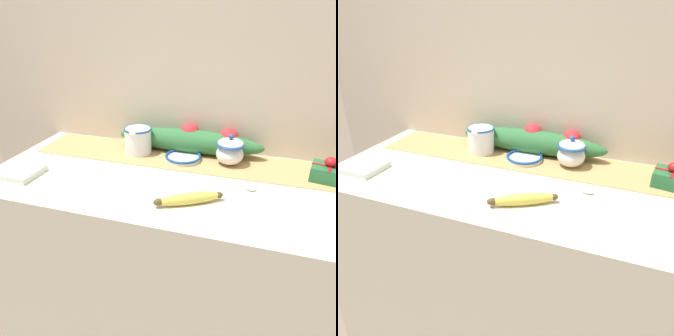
% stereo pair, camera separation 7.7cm
% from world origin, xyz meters
% --- Properties ---
extents(countertop, '(1.33, 0.60, 0.91)m').
position_xyz_m(countertop, '(0.00, 0.00, 0.46)').
color(countertop, beige).
rests_on(countertop, ground_plane).
extents(back_wall, '(2.13, 0.04, 2.40)m').
position_xyz_m(back_wall, '(0.00, 0.32, 1.20)').
color(back_wall, beige).
rests_on(back_wall, ground_plane).
extents(table_runner, '(1.22, 0.23, 0.00)m').
position_xyz_m(table_runner, '(0.00, 0.17, 0.91)').
color(table_runner, tan).
rests_on(table_runner, countertop).
extents(cream_pitcher, '(0.11, 0.13, 0.11)m').
position_xyz_m(cream_pitcher, '(-0.20, 0.18, 0.97)').
color(cream_pitcher, white).
rests_on(cream_pitcher, countertop).
extents(sugar_bowl, '(0.11, 0.11, 0.12)m').
position_xyz_m(sugar_bowl, '(0.18, 0.17, 0.97)').
color(sugar_bowl, white).
rests_on(sugar_bowl, countertop).
extents(small_dish, '(0.14, 0.14, 0.02)m').
position_xyz_m(small_dish, '(-0.00, 0.16, 0.92)').
color(small_dish, white).
rests_on(small_dish, countertop).
extents(banana, '(0.20, 0.14, 0.04)m').
position_xyz_m(banana, '(0.10, -0.15, 0.93)').
color(banana, '#DBCC4C').
rests_on(banana, countertop).
extents(spoon, '(0.17, 0.04, 0.01)m').
position_xyz_m(spoon, '(0.27, -0.00, 0.91)').
color(spoon, silver).
rests_on(spoon, countertop).
extents(napkin_stack, '(0.14, 0.14, 0.02)m').
position_xyz_m(napkin_stack, '(-0.52, -0.14, 0.92)').
color(napkin_stack, silver).
rests_on(napkin_stack, countertop).
extents(gift_box, '(0.13, 0.12, 0.08)m').
position_xyz_m(gift_box, '(0.53, 0.14, 0.94)').
color(gift_box, '#236638').
rests_on(gift_box, countertop).
extents(poinsettia_garland, '(0.61, 0.11, 0.12)m').
position_xyz_m(poinsettia_garland, '(0.00, 0.24, 0.97)').
color(poinsettia_garland, '#2D6B38').
rests_on(poinsettia_garland, countertop).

